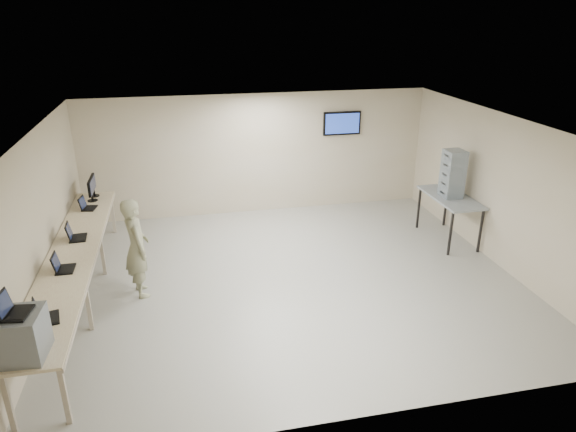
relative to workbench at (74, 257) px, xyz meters
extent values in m
cube|color=#ADAB9A|center=(3.59, 0.00, -0.83)|extent=(8.00, 7.00, 0.01)
cube|color=silver|center=(3.59, 0.00, 1.97)|extent=(8.00, 7.00, 0.01)
cube|color=tan|center=(3.59, 3.50, 0.57)|extent=(8.00, 0.01, 2.80)
cube|color=tan|center=(3.59, -3.50, 0.57)|extent=(8.00, 0.01, 2.80)
cube|color=tan|center=(-0.41, 0.00, 0.57)|extent=(0.01, 7.00, 2.80)
cube|color=tan|center=(7.59, 0.00, 0.57)|extent=(0.01, 7.00, 2.80)
cube|color=black|center=(5.59, 3.48, 1.22)|extent=(0.15, 0.04, 0.15)
cube|color=black|center=(5.59, 3.44, 1.22)|extent=(0.90, 0.06, 0.55)
cube|color=#203CA1|center=(5.59, 3.40, 1.22)|extent=(0.82, 0.01, 0.47)
cube|color=beige|center=(-0.01, 0.00, 0.05)|extent=(0.75, 6.00, 0.04)
cube|color=#AEA18D|center=(0.36, 0.00, 0.02)|extent=(0.02, 6.00, 0.06)
cube|color=#AEA18D|center=(-0.31, -2.85, -0.40)|extent=(0.06, 0.06, 0.86)
cube|color=#AEA18D|center=(0.29, -2.85, -0.40)|extent=(0.06, 0.06, 0.86)
cube|color=#AEA18D|center=(-0.31, -0.90, -0.40)|extent=(0.06, 0.06, 0.86)
cube|color=#AEA18D|center=(0.29, -0.90, -0.40)|extent=(0.06, 0.06, 0.86)
cube|color=#AEA18D|center=(-0.31, 0.90, -0.40)|extent=(0.06, 0.06, 0.86)
cube|color=#AEA18D|center=(0.29, 0.90, -0.40)|extent=(0.06, 0.06, 0.86)
cube|color=#AEA18D|center=(-0.31, 2.85, -0.40)|extent=(0.06, 0.06, 0.86)
cube|color=#AEA18D|center=(0.29, 2.85, -0.40)|extent=(0.06, 0.06, 0.86)
cube|color=gray|center=(-0.06, -2.69, 0.35)|extent=(0.49, 0.55, 0.55)
cube|color=black|center=(-0.06, -2.69, 0.63)|extent=(0.30, 0.38, 0.02)
cube|color=black|center=(-0.19, -2.69, 0.77)|extent=(0.11, 0.33, 0.25)
cube|color=#151C36|center=(-0.17, -2.69, 0.77)|extent=(0.09, 0.29, 0.21)
cube|color=black|center=(0.02, -1.96, 0.08)|extent=(0.32, 0.39, 0.02)
cube|color=black|center=(-0.10, -1.96, 0.22)|extent=(0.13, 0.33, 0.25)
cube|color=#151C36|center=(-0.09, -1.96, 0.22)|extent=(0.11, 0.29, 0.21)
cube|color=black|center=(-0.01, -0.60, 0.08)|extent=(0.25, 0.35, 0.02)
cube|color=black|center=(-0.13, -0.60, 0.22)|extent=(0.07, 0.33, 0.25)
cube|color=#151C36|center=(-0.12, -0.60, 0.22)|extent=(0.05, 0.29, 0.21)
cube|color=black|center=(0.00, 0.56, 0.08)|extent=(0.28, 0.38, 0.02)
cube|color=black|center=(-0.14, 0.56, 0.23)|extent=(0.09, 0.35, 0.26)
cube|color=#151C36|center=(-0.12, 0.56, 0.23)|extent=(0.07, 0.31, 0.22)
cube|color=black|center=(-0.01, 2.00, 0.08)|extent=(0.29, 0.36, 0.02)
cube|color=black|center=(-0.13, 2.00, 0.21)|extent=(0.11, 0.32, 0.23)
cube|color=#151C36|center=(-0.12, 2.00, 0.21)|extent=(0.09, 0.28, 0.20)
cylinder|color=black|center=(-0.01, 2.46, 0.08)|extent=(0.20, 0.20, 0.02)
cube|color=black|center=(-0.01, 2.46, 0.17)|extent=(0.04, 0.03, 0.16)
cube|color=black|center=(-0.01, 2.46, 0.37)|extent=(0.05, 0.45, 0.30)
cube|color=#151C36|center=(0.02, 2.46, 0.37)|extent=(0.00, 0.41, 0.26)
cylinder|color=black|center=(-0.01, 2.75, 0.08)|extent=(0.20, 0.20, 0.02)
cube|color=black|center=(-0.01, 2.75, 0.17)|extent=(0.04, 0.03, 0.16)
cube|color=black|center=(-0.01, 2.75, 0.37)|extent=(0.05, 0.45, 0.30)
cube|color=#151C36|center=(0.02, 2.75, 0.37)|extent=(0.00, 0.41, 0.26)
imported|color=gray|center=(0.98, 0.06, 0.04)|extent=(0.57, 0.72, 1.73)
cube|color=gray|center=(7.19, 0.99, 0.12)|extent=(0.75, 1.61, 0.04)
cube|color=black|center=(6.86, 0.29, -0.37)|extent=(0.04, 0.04, 0.92)
cube|color=black|center=(6.86, 1.69, -0.37)|extent=(0.04, 0.04, 0.92)
cube|color=black|center=(7.51, 0.29, -0.37)|extent=(0.04, 0.04, 0.92)
cube|color=black|center=(7.51, 1.69, -0.37)|extent=(0.04, 0.04, 0.92)
cube|color=gray|center=(7.17, 0.99, 0.24)|extent=(0.37, 0.41, 0.19)
cube|color=gray|center=(7.17, 0.99, 0.43)|extent=(0.37, 0.41, 0.19)
cube|color=gray|center=(7.17, 0.99, 0.62)|extent=(0.37, 0.41, 0.19)
cube|color=gray|center=(7.17, 0.99, 0.82)|extent=(0.37, 0.41, 0.19)
cube|color=gray|center=(7.17, 0.99, 1.01)|extent=(0.37, 0.41, 0.19)
camera|label=1|loc=(1.81, -7.99, 3.71)|focal=32.00mm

